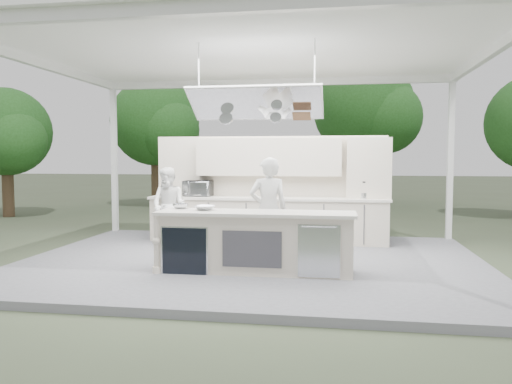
% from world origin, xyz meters
% --- Properties ---
extents(ground, '(90.00, 90.00, 0.00)m').
position_xyz_m(ground, '(0.00, 0.00, 0.00)').
color(ground, '#3D4831').
rests_on(ground, ground).
extents(stage_deck, '(8.00, 6.00, 0.12)m').
position_xyz_m(stage_deck, '(0.00, 0.00, 0.06)').
color(stage_deck, slate).
rests_on(stage_deck, ground).
extents(tent, '(8.20, 6.20, 3.86)m').
position_xyz_m(tent, '(0.00, -0.01, 3.71)').
color(tent, white).
rests_on(tent, ground).
extents(demo_island, '(3.10, 0.79, 0.95)m').
position_xyz_m(demo_island, '(0.18, -0.91, 0.60)').
color(demo_island, beige).
rests_on(demo_island, stage_deck).
extents(back_counter, '(5.08, 0.72, 0.95)m').
position_xyz_m(back_counter, '(0.00, 1.90, 0.60)').
color(back_counter, beige).
rests_on(back_counter, stage_deck).
extents(back_wall_unit, '(5.05, 0.48, 2.25)m').
position_xyz_m(back_wall_unit, '(0.44, 2.11, 1.57)').
color(back_wall_unit, beige).
rests_on(back_wall_unit, stage_deck).
extents(tree_cluster, '(19.55, 9.40, 5.85)m').
position_xyz_m(tree_cluster, '(-0.16, 9.77, 3.29)').
color(tree_cluster, '#4D3626').
rests_on(tree_cluster, ground).
extents(head_chef, '(0.74, 0.59, 1.80)m').
position_xyz_m(head_chef, '(0.29, -0.12, 1.02)').
color(head_chef, silver).
rests_on(head_chef, stage_deck).
extents(sous_chef, '(0.90, 0.77, 1.59)m').
position_xyz_m(sous_chef, '(-1.98, 1.31, 0.92)').
color(sous_chef, white).
rests_on(sous_chef, stage_deck).
extents(toaster_oven, '(0.61, 0.41, 0.34)m').
position_xyz_m(toaster_oven, '(-1.53, 1.93, 1.24)').
color(toaster_oven, silver).
rests_on(toaster_oven, back_counter).
extents(bowl_large, '(0.40, 0.40, 0.08)m').
position_xyz_m(bowl_large, '(-0.64, -0.83, 1.11)').
color(bowl_large, silver).
rests_on(bowl_large, demo_island).
extents(bowl_small, '(0.29, 0.29, 0.08)m').
position_xyz_m(bowl_small, '(-1.10, -0.65, 1.11)').
color(bowl_small, silver).
rests_on(bowl_small, demo_island).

